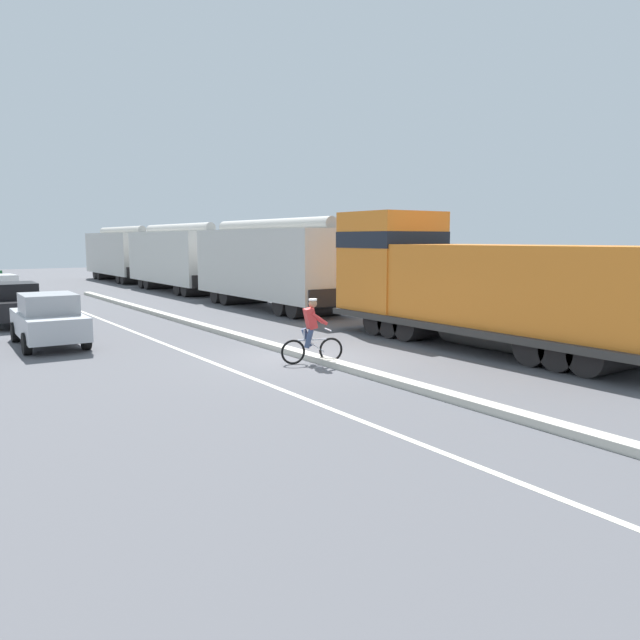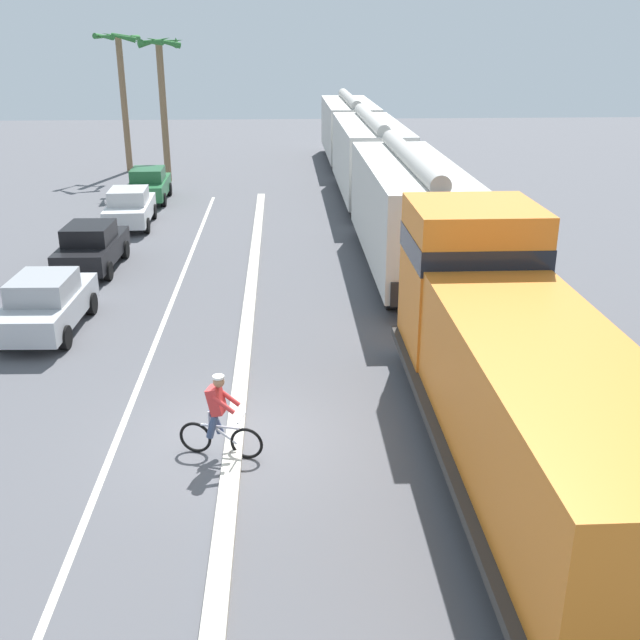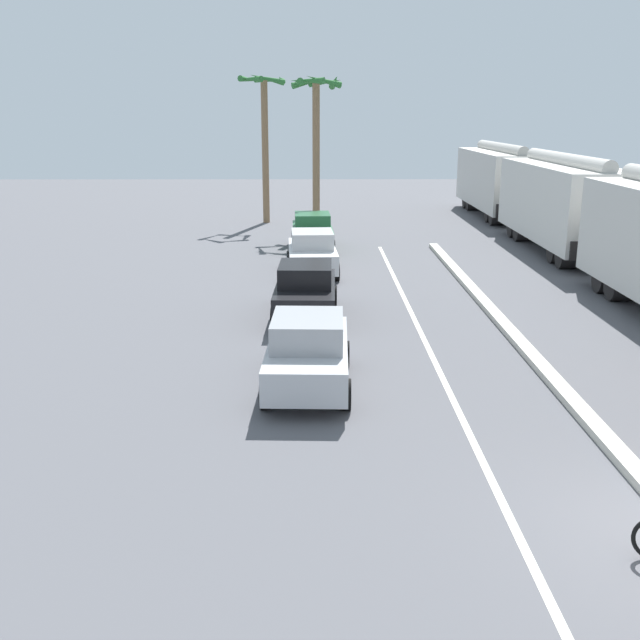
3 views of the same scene
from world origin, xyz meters
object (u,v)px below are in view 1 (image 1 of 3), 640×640
Objects in this scene: locomotive at (467,287)px; hopper_car_trailing at (122,254)px; hopper_car_lead at (271,265)px; hopper_car_middle at (178,258)px; cyclist at (311,333)px; parked_car_black at (14,304)px; parked_car_silver at (49,320)px.

locomotive is 35.36m from hopper_car_trailing.
locomotive is 12.16m from hopper_car_lead.
hopper_car_middle is 1.00× the size of hopper_car_trailing.
locomotive is at bearing -2.84° from cyclist.
hopper_car_lead reaches higher than parked_car_black.
cyclist is (-5.55, 0.28, -0.98)m from locomotive.
hopper_car_middle is at bearing -90.00° from hopper_car_trailing.
hopper_car_middle reaches higher than parked_car_silver.
hopper_car_middle is (0.00, 23.76, 0.28)m from locomotive.
hopper_car_trailing is at bearing 64.20° from parked_car_black.
hopper_car_lead is at bearing -3.78° from parked_car_black.
hopper_car_middle is (0.00, 11.60, 0.00)m from hopper_car_lead.
hopper_car_lead is 11.95m from parked_car_silver.
hopper_car_trailing is (0.00, 23.20, 0.00)m from hopper_car_lead.
parked_car_black is (-10.87, 12.87, -0.98)m from locomotive.
locomotive is 2.73× the size of parked_car_silver.
hopper_car_middle is 2.49× the size of parked_car_silver.
parked_car_black is at bearing 91.25° from parked_car_silver.
hopper_car_trailing is 25.00m from parked_car_black.
locomotive is 16.88m from parked_car_black.
parked_car_black is (-10.87, -22.48, -1.26)m from hopper_car_trailing.
parked_car_silver is at bearing -122.76° from hopper_car_middle.
parked_car_silver is at bearing 146.64° from locomotive.
hopper_car_middle is at bearing 76.71° from cyclist.
parked_car_silver is (-10.74, -28.29, -1.26)m from hopper_car_trailing.
hopper_car_lead is at bearing 64.98° from cyclist.
hopper_car_trailing is at bearing 69.21° from parked_car_silver.
hopper_car_middle is at bearing 90.00° from hopper_car_lead.
parked_car_silver is 2.48× the size of cyclist.
hopper_car_lead and hopper_car_trailing have the same top height.
parked_car_silver is at bearing -154.65° from hopper_car_lead.
parked_car_black is at bearing 176.22° from hopper_car_lead.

